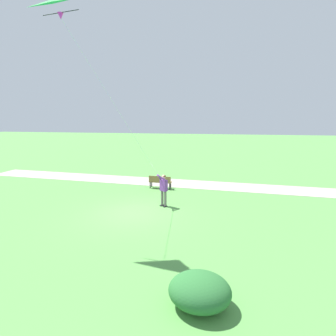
{
  "coord_description": "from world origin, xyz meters",
  "views": [
    {
      "loc": [
        12.15,
        3.94,
        4.79
      ],
      "look_at": [
        -0.66,
        1.65,
        2.24
      ],
      "focal_mm": 28.56,
      "sensor_mm": 36.0,
      "label": 1
    }
  ],
  "objects_px": {
    "person_kite_flyer": "(163,187)",
    "lakeside_shrub": "(200,291)",
    "park_bench_near_walkway": "(160,181)",
    "flying_kite": "(67,11)"
  },
  "relations": [
    {
      "from": "person_kite_flyer",
      "to": "lakeside_shrub",
      "type": "xyz_separation_m",
      "value": [
        7.4,
        2.39,
        -0.6
      ]
    },
    {
      "from": "park_bench_near_walkway",
      "to": "lakeside_shrub",
      "type": "bearing_deg",
      "value": 16.87
    },
    {
      "from": "park_bench_near_walkway",
      "to": "person_kite_flyer",
      "type": "bearing_deg",
      "value": 14.61
    },
    {
      "from": "park_bench_near_walkway",
      "to": "lakeside_shrub",
      "type": "height_order",
      "value": "lakeside_shrub"
    },
    {
      "from": "person_kite_flyer",
      "to": "lakeside_shrub",
      "type": "bearing_deg",
      "value": 17.91
    },
    {
      "from": "person_kite_flyer",
      "to": "lakeside_shrub",
      "type": "height_order",
      "value": "person_kite_flyer"
    },
    {
      "from": "person_kite_flyer",
      "to": "flying_kite",
      "type": "relative_size",
      "value": 0.26
    },
    {
      "from": "flying_kite",
      "to": "park_bench_near_walkway",
      "type": "height_order",
      "value": "flying_kite"
    },
    {
      "from": "park_bench_near_walkway",
      "to": "lakeside_shrub",
      "type": "xyz_separation_m",
      "value": [
        10.86,
        3.29,
        -0.06
      ]
    },
    {
      "from": "flying_kite",
      "to": "park_bench_near_walkway",
      "type": "distance_m",
      "value": 10.91
    }
  ]
}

